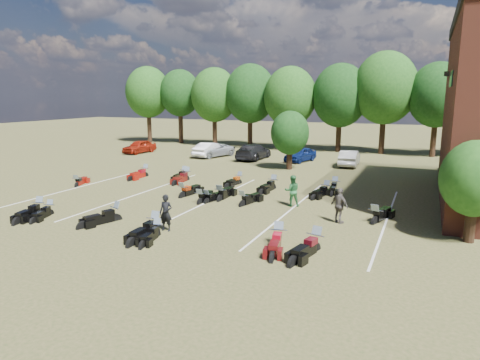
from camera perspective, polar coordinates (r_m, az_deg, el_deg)
The scene contains 37 objects.
ground at distance 21.62m, azimuth -0.64°, elevation -5.32°, with size 160.00×160.00×0.00m, color brown.
car_0 at distance 47.82m, azimuth -13.27°, elevation 4.36°, with size 1.66×4.14×1.41m, color maroon.
car_1 at distance 43.74m, azimuth -3.96°, elevation 4.06°, with size 1.55×4.45×1.46m, color white.
car_2 at distance 43.79m, azimuth -3.71°, elevation 3.98°, with size 2.22×4.80×1.34m, color gray.
car_3 at distance 41.96m, azimuth 1.79°, elevation 3.81°, with size 2.13×5.25×1.52m, color black.
car_4 at distance 40.89m, azimuth 8.05°, elevation 3.40°, with size 1.61×3.99×1.36m, color #0B1A51.
car_5 at distance 39.14m, azimuth 14.38°, elevation 2.85°, with size 1.49×4.28×1.41m, color #9D9D99.
car_6 at distance 38.01m, azimuth 27.30°, elevation 1.78°, with size 2.49×5.40×1.50m, color #520415.
car_7 at distance 38.77m, azimuth 27.81°, elevation 1.73°, with size 1.80×4.42×1.28m, color #35363A.
person_black at distance 19.99m, azimuth -9.86°, elevation -4.33°, with size 0.62×0.41×1.70m, color black.
person_green at distance 24.24m, azimuth 6.96°, elevation -1.42°, with size 0.86×0.67×1.77m, color #246131.
person_grey at distance 21.39m, azimuth 13.14°, elevation -3.35°, with size 1.04×0.43×1.77m, color #544D48.
motorcycle_0 at distance 24.87m, azimuth -25.18°, elevation -4.20°, with size 0.77×2.40×1.34m, color black, non-canonical shape.
motorcycle_1 at distance 24.57m, azimuth -24.00°, elevation -4.28°, with size 0.65×2.03×1.13m, color black, non-canonical shape.
motorcycle_2 at distance 19.97m, azimuth -11.33°, elevation -6.96°, with size 0.80×2.50×1.39m, color black, non-canonical shape.
motorcycle_3 at distance 22.36m, azimuth -16.26°, elevation -5.22°, with size 0.77×2.42×1.35m, color black, non-canonical shape.
motorcycle_4 at distance 19.47m, azimuth -11.02°, elevation -7.42°, with size 0.65×2.03×1.13m, color black, non-canonical shape.
motorcycle_5 at distance 17.67m, azimuth 9.96°, elevation -9.33°, with size 0.80×2.52×1.41m, color black, non-canonical shape.
motorcycle_6 at distance 18.17m, azimuth 5.11°, elevation -8.62°, with size 0.78×2.44×1.36m, color #4A0A0C, non-canonical shape.
motorcycle_7 at distance 31.47m, azimuth -20.90°, elevation -0.82°, with size 0.66×2.06×1.15m, color maroon, non-canonical shape.
motorcycle_8 at distance 26.54m, azimuth -7.64°, elevation -2.30°, with size 0.77×2.41×1.34m, color black, non-canonical shape.
motorcycle_9 at distance 24.89m, azimuth -5.35°, elevation -3.15°, with size 0.71×2.22×1.24m, color black, non-canonical shape.
motorcycle_10 at distance 25.49m, azimuth -2.65°, elevation -2.77°, with size 0.78×2.45×1.37m, color black, non-canonical shape.
motorcycle_11 at distance 25.01m, azimuth -4.38°, elevation -3.06°, with size 0.64×2.00×1.12m, color black, non-canonical shape.
motorcycle_12 at distance 24.28m, azimuth 0.37°, elevation -3.47°, with size 0.73×2.28×1.27m, color black, non-canonical shape.
motorcycle_13 at distance 22.04m, azimuth 17.53°, elevation -5.54°, with size 0.78×2.44×1.36m, color black, non-canonical shape.
motorcycle_14 at distance 31.74m, azimuth -7.15°, elevation -0.06°, with size 0.80×2.50×1.39m, color #510F0B, non-canonical shape.
motorcycle_15 at distance 33.79m, azimuth -12.53°, elevation 0.44°, with size 0.78×2.43×1.36m, color maroon, non-canonical shape.
motorcycle_16 at distance 32.71m, azimuth -7.46°, elevation 0.27°, with size 0.72×2.27×1.27m, color black, non-canonical shape.
motorcycle_17 at distance 30.33m, azimuth -0.13°, elevation -0.50°, with size 0.68×2.15×1.20m, color black, non-canonical shape.
motorcycle_18 at distance 27.51m, azimuth 11.34°, elevation -1.94°, with size 0.72×2.27×1.26m, color black, non-canonical shape.
motorcycle_19 at distance 28.64m, azimuth 4.42°, elevation -1.23°, with size 0.77×2.42×1.35m, color black, non-canonical shape.
motorcycle_20 at distance 28.85m, azimuth 12.50°, elevation -1.38°, with size 0.73×2.31×1.29m, color black, non-canonical shape.
tree_line at distance 48.82m, azimuth 12.68°, elevation 11.12°, with size 56.00×6.00×9.79m.
young_tree_near_building at distance 20.26m, azimuth 28.84°, elevation 0.15°, with size 2.80×2.80×4.16m.
young_tree_midfield at distance 36.09m, azimuth 6.67°, elevation 6.27°, with size 3.20×3.20×4.70m.
parking_lines at distance 25.50m, azimuth -4.01°, elevation -2.77°, with size 20.10×14.00×0.01m.
Camera 1 is at (8.57, -18.88, 6.15)m, focal length 32.00 mm.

